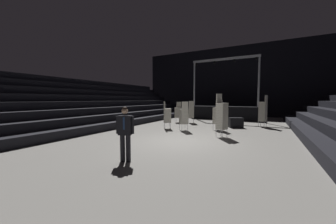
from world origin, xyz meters
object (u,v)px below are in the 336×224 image
Objects in this scene: chair_stack_front_right at (218,115)px; chair_stack_rear_right at (178,112)px; chair_stack_mid_centre at (263,111)px; stage_riser at (226,112)px; man_with_tie at (125,131)px; chair_stack_front_left at (167,115)px; equipment_road_case at (236,123)px; chair_stack_mid_right at (222,116)px; chair_stack_mid_left at (184,116)px; chair_stack_rear_left at (191,112)px.

chair_stack_front_right is 4.46m from chair_stack_rear_right.
chair_stack_rear_right is (-6.30, -0.46, -0.25)m from chair_stack_mid_centre.
man_with_tie is (-0.27, -14.54, 0.25)m from stage_riser.
chair_stack_mid_centre is (5.55, 3.76, 0.21)m from chair_stack_front_left.
chair_stack_front_right is (3.07, 1.00, 0.04)m from chair_stack_front_left.
equipment_road_case is (4.67, -0.67, -0.52)m from chair_stack_rear_right.
chair_stack_front_left is at bearing 125.36° from chair_stack_front_right.
equipment_road_case is at bearing -156.29° from chair_stack_mid_right.
chair_stack_mid_left reaches higher than chair_stack_rear_right.
chair_stack_mid_centre reaches higher than chair_stack_front_left.
chair_stack_rear_right is (-3.81, 2.30, -0.08)m from chair_stack_front_right.
chair_stack_rear_left is (-1.85, -4.74, 0.19)m from stage_riser.
chair_stack_mid_centre is at bearing 34.76° from equipment_road_case.
chair_stack_mid_centre is at bearing -24.56° from chair_stack_front_right.
chair_stack_mid_right is at bearing -144.39° from chair_stack_front_right.
chair_stack_mid_left is at bearing 115.58° from chair_stack_rear_right.
chair_stack_rear_right is (-1.99, 3.44, -0.04)m from chair_stack_mid_left.
chair_stack_mid_left is at bearing -84.69° from chair_stack_mid_right.
chair_stack_front_left is (-2.20, -8.23, 0.19)m from stage_riser.
chair_stack_mid_right reaches higher than chair_stack_rear_left.
chair_stack_mid_right is (1.55, -9.33, 0.40)m from stage_riser.
chair_stack_front_right is 2.15m from chair_stack_mid_left.
chair_stack_mid_left is 2.70m from chair_stack_mid_right.
chair_stack_mid_right is at bearing -80.54° from stage_riser.
chair_stack_front_left is 0.95× the size of chair_stack_front_right.
chair_stack_mid_right is at bearing -75.20° from chair_stack_rear_left.
chair_stack_mid_centre is at bearing -53.20° from stage_riser.
chair_stack_mid_centre reaches higher than chair_stack_rear_left.
chair_stack_front_right is at bearing 157.29° from chair_stack_mid_centre.
stage_riser is 5.09m from chair_stack_rear_left.
stage_riser is 3.53× the size of chair_stack_front_left.
chair_stack_mid_right reaches higher than man_with_tie.
equipment_road_case is (0.86, 1.63, -0.60)m from chair_stack_front_right.
stage_riser is at bearing -144.30° from chair_stack_mid_right.
chair_stack_front_left is at bearing 98.32° from chair_stack_rear_right.
chair_stack_mid_right is 5.18m from chair_stack_mid_centre.
chair_stack_mid_left is (-0.96, -8.37, 0.19)m from stage_riser.
man_with_tie is at bearing -171.49° from chair_stack_front_right.
chair_stack_mid_right reaches higher than chair_stack_mid_left.
equipment_road_case is at bearing 143.99° from chair_stack_mid_centre.
chair_stack_front_left is 1.25m from chair_stack_mid_left.
chair_stack_mid_centre is (3.62, 10.06, 0.14)m from man_with_tie.
chair_stack_rear_right is (-1.10, -0.19, -0.04)m from chair_stack_rear_left.
equipment_road_case is at bearing -35.33° from chair_stack_rear_left.
chair_stack_front_left is 1.05× the size of chair_stack_rear_right.
chair_stack_front_right is 1.05× the size of chair_stack_rear_left.
chair_stack_front_left is 3.51m from chair_stack_rear_left.
chair_stack_front_left is at bearing -117.49° from chair_stack_rear_left.
stage_riser is at bearing 24.18° from chair_stack_front_right.
chair_stack_rear_left is at bearing -103.97° from man_with_tie.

